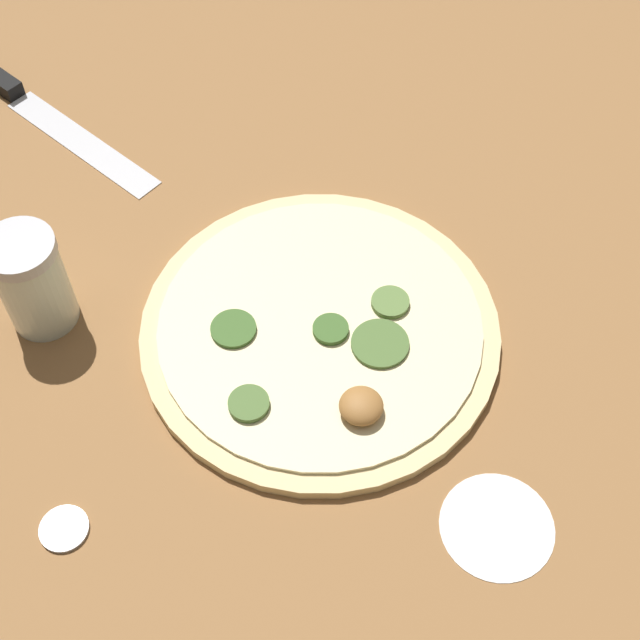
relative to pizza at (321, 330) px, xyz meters
name	(u,v)px	position (x,y,z in m)	size (l,w,h in m)	color
ground_plane	(320,334)	(0.00, 0.00, -0.01)	(3.00, 3.00, 0.00)	olive
pizza	(321,330)	(0.00, 0.00, 0.00)	(0.33, 0.33, 0.03)	beige
knife	(17,94)	(0.47, -0.03, 0.00)	(0.32, 0.04, 0.02)	silver
spice_jar	(32,281)	(0.21, 0.14, 0.04)	(0.06, 0.06, 0.10)	silver
loose_cap	(64,528)	(0.04, 0.27, 0.00)	(0.04, 0.04, 0.01)	#B2B2B7
flour_patch	(497,526)	(-0.22, 0.05, -0.01)	(0.09, 0.09, 0.00)	white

